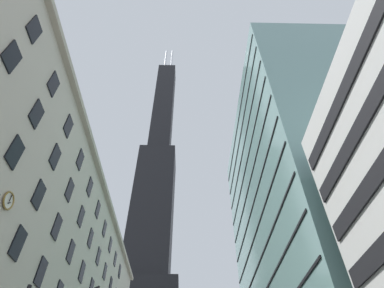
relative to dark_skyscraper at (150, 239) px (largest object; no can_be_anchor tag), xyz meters
name	(u,v)px	position (x,y,z in m)	size (l,w,h in m)	color
dark_skyscraper	(150,239)	(0.00, 0.00, 0.00)	(22.27, 22.27, 197.18)	black
glass_office_midrise	(311,223)	(31.77, -64.22, -31.43)	(16.90, 37.48, 51.30)	gray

